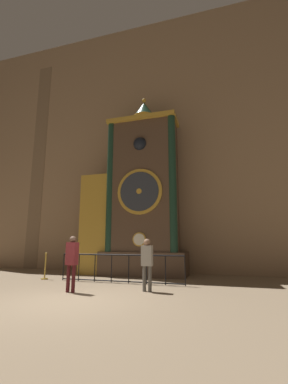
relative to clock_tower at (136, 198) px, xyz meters
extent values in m
plane|color=#847056|center=(-0.07, -5.40, -3.58)|extent=(28.00, 28.00, 0.00)
cube|color=#997A5B|center=(-0.07, 1.25, 3.54)|extent=(24.00, 0.30, 14.24)
cube|color=#7D644B|center=(-6.67, 1.14, 2.82)|extent=(0.90, 0.12, 12.82)
cube|color=brown|center=(0.42, 0.03, -3.06)|extent=(3.92, 1.61, 1.05)
cube|color=brown|center=(0.42, 0.03, 0.67)|extent=(3.14, 1.40, 6.40)
cube|color=gold|center=(0.42, -0.07, 3.76)|extent=(3.39, 1.54, 0.20)
cylinder|color=gold|center=(0.42, -0.70, -1.98)|extent=(0.61, 0.05, 0.61)
cylinder|color=silver|center=(0.42, -0.73, -1.98)|extent=(0.50, 0.03, 0.50)
cylinder|color=gold|center=(0.42, -0.70, 0.15)|extent=(2.11, 0.07, 2.11)
cylinder|color=#2D333D|center=(0.42, -0.74, 0.15)|extent=(1.81, 0.04, 1.81)
cylinder|color=gold|center=(0.42, -0.76, 0.15)|extent=(0.25, 0.03, 0.25)
cube|color=#30241B|center=(0.42, -0.18, 2.46)|extent=(0.80, 0.42, 0.80)
sphere|color=black|center=(0.42, -0.62, 2.46)|extent=(0.64, 0.64, 0.64)
cylinder|color=#193828|center=(-1.08, -0.56, 0.67)|extent=(0.35, 0.35, 6.40)
cylinder|color=#193828|center=(1.91, -0.56, 0.67)|extent=(0.35, 0.35, 6.40)
cylinder|color=gold|center=(0.42, 0.03, 4.01)|extent=(1.12, 1.12, 0.30)
cone|color=#1C3D2C|center=(0.42, 0.03, 4.56)|extent=(1.06, 1.06, 0.80)
sphere|color=gold|center=(0.42, 0.03, 5.09)|extent=(0.20, 0.20, 0.20)
cube|color=brown|center=(-1.92, 0.08, -1.21)|extent=(1.44, 1.19, 4.75)
cube|color=gold|center=(-1.92, -0.53, -1.21)|extent=(1.51, 0.06, 4.75)
cylinder|color=black|center=(-2.27, -2.28, -3.07)|extent=(0.04, 0.04, 1.03)
cylinder|color=black|center=(-1.58, -2.28, -3.07)|extent=(0.04, 0.04, 1.03)
cylinder|color=black|center=(-0.88, -2.28, -3.07)|extent=(0.04, 0.04, 1.03)
cylinder|color=black|center=(-0.19, -2.28, -3.07)|extent=(0.04, 0.04, 1.03)
cylinder|color=black|center=(0.51, -2.28, -3.07)|extent=(0.04, 0.04, 1.03)
cylinder|color=black|center=(1.20, -2.28, -3.07)|extent=(0.04, 0.04, 1.03)
cylinder|color=black|center=(1.89, -2.28, -3.07)|extent=(0.04, 0.04, 1.03)
cylinder|color=black|center=(2.59, -2.28, -3.07)|extent=(0.04, 0.04, 1.03)
cylinder|color=black|center=(0.16, -2.28, -2.57)|extent=(4.86, 0.05, 0.05)
cylinder|color=black|center=(0.16, -2.28, -3.52)|extent=(4.86, 0.04, 0.04)
cylinder|color=#461518|center=(-0.70, -4.38, -3.18)|extent=(0.11, 0.11, 0.80)
cylinder|color=#461518|center=(-0.52, -4.38, -3.18)|extent=(0.11, 0.11, 0.80)
cube|color=maroon|center=(-0.61, -4.38, -2.44)|extent=(0.37, 0.26, 0.69)
sphere|color=brown|center=(-0.61, -4.38, -2.01)|extent=(0.20, 0.20, 0.20)
cylinder|color=#58554F|center=(1.49, -3.59, -3.20)|extent=(0.11, 0.11, 0.76)
cylinder|color=#58554F|center=(1.67, -3.59, -3.20)|extent=(0.11, 0.11, 0.76)
cube|color=gray|center=(1.58, -3.59, -2.51)|extent=(0.34, 0.22, 0.63)
sphere|color=#8C664C|center=(1.58, -3.59, -2.10)|extent=(0.22, 0.22, 0.22)
cylinder|color=#B28E33|center=(-3.14, -2.27, -3.57)|extent=(0.28, 0.28, 0.04)
cylinder|color=#B28E33|center=(-3.14, -2.27, -3.09)|extent=(0.06, 0.06, 0.98)
sphere|color=#B28E33|center=(-3.14, -2.27, -2.56)|extent=(0.09, 0.09, 0.09)
camera|label=1|loc=(3.84, -11.58, -2.07)|focal=24.00mm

